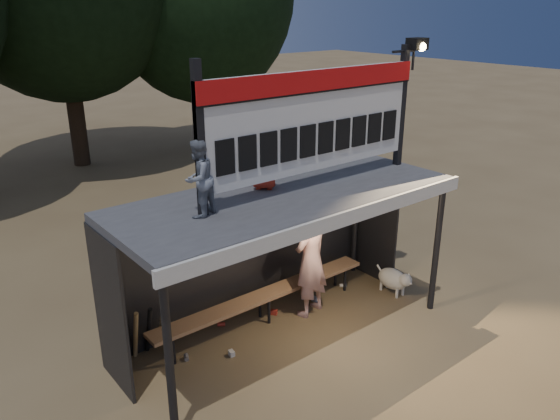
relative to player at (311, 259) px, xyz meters
name	(u,v)px	position (x,y,z in m)	size (l,w,h in m)	color
ground	(286,335)	(-0.73, -0.27, -0.98)	(80.00, 80.00, 0.00)	brown
player	(311,259)	(0.00, 0.00, 0.00)	(0.72, 0.47, 1.96)	white
child_a	(198,178)	(-2.12, -0.27, 1.82)	(0.47, 0.37, 0.97)	slate
child_b	(264,159)	(-0.85, 0.09, 1.77)	(0.43, 0.28, 0.87)	#B22C1B
dugout_shelter	(276,219)	(-0.73, -0.03, 0.86)	(5.10, 2.08, 2.32)	#3D3C3F
scoreboard_assembly	(318,117)	(-0.17, -0.28, 2.34)	(4.10, 0.27, 1.99)	black
bench	(264,296)	(-0.73, 0.28, -0.55)	(4.00, 0.35, 0.48)	#996E48
dog	(394,279)	(1.57, -0.45, -0.70)	(0.36, 0.81, 0.49)	beige
bats	(142,332)	(-2.70, 0.55, -0.55)	(0.66, 0.35, 0.84)	#8A6240
litter	(273,315)	(-0.59, 0.25, -0.94)	(3.40, 0.86, 0.08)	#B62C1F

